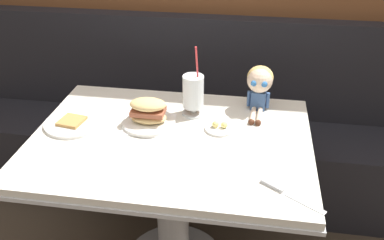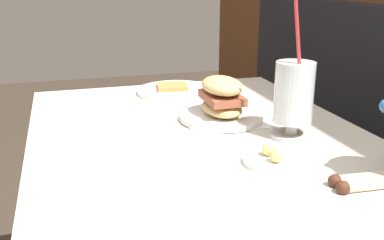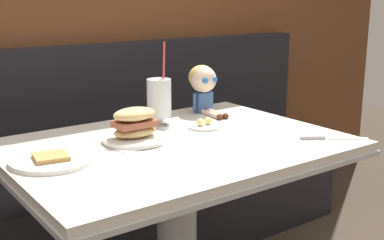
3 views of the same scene
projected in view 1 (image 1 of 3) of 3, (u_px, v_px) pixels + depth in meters
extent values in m
cube|color=black|center=(193.00, 158.00, 2.42)|extent=(2.60, 0.48, 0.45)
cube|color=black|center=(198.00, 65.00, 2.34)|extent=(2.60, 0.10, 0.55)
cube|color=silver|center=(171.00, 140.00, 1.67)|extent=(1.10, 0.80, 0.03)
cube|color=#B7BABF|center=(171.00, 145.00, 1.68)|extent=(1.11, 0.81, 0.02)
cylinder|color=#A5A8AD|center=(173.00, 209.00, 1.85)|extent=(0.14, 0.14, 0.65)
cylinder|color=white|center=(75.00, 123.00, 1.75)|extent=(0.25, 0.25, 0.01)
cube|color=#B78447|center=(72.00, 121.00, 1.73)|extent=(0.11, 0.11, 0.01)
cylinder|color=silver|center=(193.00, 113.00, 1.82)|extent=(0.10, 0.10, 0.01)
cylinder|color=silver|center=(193.00, 109.00, 1.81)|extent=(0.03, 0.03, 0.03)
cylinder|color=silver|center=(193.00, 91.00, 1.77)|extent=(0.09, 0.09, 0.14)
cylinder|color=brown|center=(193.00, 94.00, 1.77)|extent=(0.08, 0.08, 0.11)
cylinder|color=#DB383D|center=(197.00, 71.00, 1.71)|extent=(0.02, 0.04, 0.22)
cube|color=white|center=(149.00, 124.00, 1.75)|extent=(0.20, 0.20, 0.00)
cylinder|color=white|center=(149.00, 122.00, 1.74)|extent=(0.22, 0.22, 0.01)
ellipsoid|color=tan|center=(149.00, 117.00, 1.73)|extent=(0.15, 0.10, 0.04)
cube|color=#995138|center=(148.00, 111.00, 1.72)|extent=(0.14, 0.09, 0.02)
ellipsoid|color=tan|center=(148.00, 104.00, 1.70)|extent=(0.15, 0.10, 0.04)
cylinder|color=white|center=(220.00, 129.00, 1.71)|extent=(0.12, 0.12, 0.01)
sphere|color=#F4E07A|center=(215.00, 124.00, 1.70)|extent=(0.03, 0.03, 0.03)
sphere|color=#F4E07A|center=(224.00, 125.00, 1.70)|extent=(0.03, 0.03, 0.03)
cube|color=silver|center=(305.00, 203.00, 1.32)|extent=(0.13, 0.09, 0.00)
cube|color=#B2B5BA|center=(272.00, 185.00, 1.39)|extent=(0.08, 0.06, 0.01)
cube|color=#385689|center=(258.00, 100.00, 1.84)|extent=(0.07, 0.04, 0.08)
sphere|color=beige|center=(260.00, 80.00, 1.79)|extent=(0.11, 0.11, 0.11)
ellipsoid|color=#D8B766|center=(260.00, 77.00, 1.80)|extent=(0.12, 0.11, 0.10)
sphere|color=#2D6BB2|center=(254.00, 83.00, 1.76)|extent=(0.03, 0.03, 0.03)
sphere|color=#2D6BB2|center=(264.00, 84.00, 1.75)|extent=(0.03, 0.03, 0.03)
cylinder|color=beige|center=(253.00, 115.00, 1.79)|extent=(0.03, 0.12, 0.02)
cylinder|color=beige|center=(259.00, 116.00, 1.79)|extent=(0.03, 0.12, 0.02)
sphere|color=#4C2819|center=(251.00, 122.00, 1.74)|extent=(0.03, 0.03, 0.03)
sphere|color=#4C2819|center=(258.00, 123.00, 1.74)|extent=(0.03, 0.03, 0.03)
cylinder|color=#385689|center=(249.00, 99.00, 1.85)|extent=(0.02, 0.02, 0.07)
cylinder|color=#385689|center=(268.00, 100.00, 1.83)|extent=(0.02, 0.02, 0.07)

